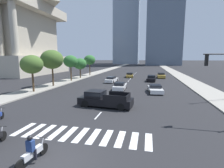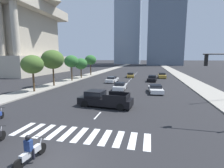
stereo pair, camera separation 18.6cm
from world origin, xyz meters
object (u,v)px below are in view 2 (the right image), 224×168
at_px(sedan_gold_2, 130,75).
at_px(street_tree_third, 71,61).
at_px(street_tree_second, 53,60).
at_px(sedan_gold_4, 162,76).
at_px(sedan_black_1, 152,79).
at_px(sedan_white_3, 120,86).
at_px(motorcycle_third, 30,151).
at_px(sedan_white_5, 112,80).
at_px(street_tree_fourth, 81,64).
at_px(street_tree_nearest, 32,64).
at_px(pickup_truck, 103,99).
at_px(sedan_white_0, 156,89).
at_px(street_tree_fifth, 91,60).

height_order(sedan_gold_2, street_tree_third, street_tree_third).
bearing_deg(street_tree_second, sedan_gold_4, 42.14).
height_order(sedan_black_1, sedan_white_3, sedan_black_1).
bearing_deg(motorcycle_third, sedan_white_5, 8.66).
height_order(street_tree_third, street_tree_fourth, street_tree_third).
bearing_deg(sedan_black_1, street_tree_nearest, -41.17).
relative_size(pickup_truck, sedan_white_0, 1.29).
bearing_deg(street_tree_fourth, sedan_white_5, -28.29).
distance_m(street_tree_nearest, street_tree_third, 12.91).
bearing_deg(pickup_truck, street_tree_second, -34.02).
height_order(sedan_gold_2, street_tree_fourth, street_tree_fourth).
relative_size(street_tree_third, street_tree_fifth, 0.96).
distance_m(sedan_gold_4, street_tree_third, 23.32).
bearing_deg(street_tree_second, street_tree_nearest, -90.00).
relative_size(street_tree_fourth, street_tree_fifth, 0.85).
bearing_deg(street_tree_third, sedan_white_5, 1.93).
distance_m(street_tree_third, street_tree_fifth, 12.53).
xyz_separation_m(sedan_white_0, sedan_white_5, (-8.80, 9.37, 0.02)).
relative_size(motorcycle_third, sedan_gold_4, 0.46).
height_order(street_tree_nearest, street_tree_second, street_tree_second).
bearing_deg(street_tree_third, street_tree_nearest, -90.00).
bearing_deg(sedan_black_1, street_tree_fourth, -89.17).
bearing_deg(street_tree_second, street_tree_fifth, 90.00).
relative_size(sedan_white_5, street_tree_nearest, 0.88).
distance_m(pickup_truck, street_tree_third, 22.02).
xyz_separation_m(pickup_truck, sedan_black_1, (5.44, 21.82, -0.22)).
bearing_deg(street_tree_nearest, motorcycle_third, -53.39).
relative_size(sedan_gold_2, street_tree_second, 0.73).
distance_m(pickup_truck, street_tree_fifth, 33.05).
bearing_deg(sedan_gold_4, motorcycle_third, -13.55).
xyz_separation_m(sedan_black_1, street_tree_nearest, (-17.72, -16.81, 3.63)).
bearing_deg(sedan_gold_2, sedan_white_0, -168.88).
bearing_deg(sedan_white_5, street_tree_fifth, 41.38).
distance_m(sedan_white_5, street_tree_fourth, 10.98).
distance_m(sedan_gold_4, street_tree_nearest, 31.47).
height_order(sedan_black_1, street_tree_second, street_tree_second).
bearing_deg(sedan_gold_2, street_tree_fourth, 107.97).
height_order(motorcycle_third, sedan_white_0, motorcycle_third).
bearing_deg(sedan_black_1, sedan_gold_4, 165.34).
xyz_separation_m(sedan_gold_2, street_tree_third, (-12.03, -10.62, 3.85)).
bearing_deg(sedan_white_3, motorcycle_third, 176.71).
height_order(street_tree_second, street_tree_fifth, street_tree_second).
bearing_deg(sedan_white_3, street_tree_nearest, 111.03).
bearing_deg(street_tree_fourth, street_tree_third, -90.00).
bearing_deg(street_tree_fourth, street_tree_second, -90.00).
distance_m(sedan_gold_4, street_tree_second, 27.66).
height_order(sedan_white_3, street_tree_fifth, street_tree_fifth).
bearing_deg(street_tree_second, motorcycle_third, -61.27).
height_order(sedan_white_3, street_tree_third, street_tree_third).
bearing_deg(sedan_white_3, street_tree_second, 86.90).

